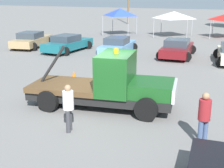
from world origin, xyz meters
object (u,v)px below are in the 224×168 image
canopy_tent_white (174,15)px  person_at_hood (68,105)px  parked_car_teal (68,43)px  parked_car_tan (32,40)px  canopy_tent_blue (120,12)px  tow_truck (110,85)px  parked_car_skyblue (118,46)px  parked_car_maroon (177,48)px  traffic_cone (74,76)px  person_near_truck (204,115)px

canopy_tent_white → person_at_hood: bearing=-86.7°
parked_car_teal → canopy_tent_white: size_ratio=1.42×
parked_car_tan → canopy_tent_blue: (4.21, 10.43, 1.83)m
tow_truck → parked_car_skyblue: (-3.82, 10.89, -0.32)m
tow_truck → person_at_hood: (-0.42, -2.62, -0.00)m
parked_car_tan → parked_car_maroon: (12.40, 0.51, -0.00)m
parked_car_skyblue → person_at_hood: bearing=-169.5°
canopy_tent_white → parked_car_skyblue: bearing=-99.8°
parked_car_teal → canopy_tent_white: canopy_tent_white is taller
parked_car_teal → canopy_tent_blue: canopy_tent_blue is taller
canopy_tent_blue → canopy_tent_white: size_ratio=0.86×
parked_car_skyblue → canopy_tent_blue: 11.37m
person_at_hood → traffic_cone: person_at_hood is taller
parked_car_maroon → parked_car_skyblue: bearing=96.5°
person_near_truck → canopy_tent_blue: 26.09m
tow_truck → parked_car_skyblue: tow_truck is taller
parked_car_skyblue → canopy_tent_white: 11.75m
tow_truck → canopy_tent_white: bearing=86.9°
person_at_hood → tow_truck: bearing=67.3°
tow_truck → parked_car_teal: bearing=119.3°
parked_car_tan → canopy_tent_white: canopy_tent_white is taller
canopy_tent_blue → traffic_cone: (4.26, -18.44, -2.23)m
parked_car_skyblue → person_near_truck: bearing=-152.4°
person_at_hood → parked_car_tan: (-11.37, 13.66, -0.32)m
tow_truck → traffic_cone: (-3.32, 3.02, -0.71)m
person_at_hood → traffic_cone: bearing=103.6°
parked_car_teal → canopy_tent_blue: bearing=3.1°
parked_car_teal → parked_car_skyblue: bearing=-79.9°
parked_car_skyblue → canopy_tent_white: bearing=-13.4°
parked_car_tan → traffic_cone: size_ratio=8.85×
parked_car_tan → canopy_tent_blue: bearing=-31.5°
parked_car_tan → canopy_tent_white: (9.95, 11.33, 1.62)m
tow_truck → parked_car_tan: size_ratio=1.27×
parked_car_teal → canopy_tent_white: bearing=-22.3°
tow_truck → parked_car_teal: tow_truck is taller
parked_car_skyblue → canopy_tent_white: size_ratio=1.29×
person_near_truck → parked_car_teal: (-11.89, 12.43, -0.34)m
traffic_cone → parked_car_tan: bearing=136.6°
tow_truck → parked_car_teal: 13.20m
canopy_tent_blue → traffic_cone: size_ratio=5.43×
canopy_tent_white → traffic_cone: canopy_tent_white is taller
parked_car_tan → canopy_tent_blue: canopy_tent_blue is taller
traffic_cone → tow_truck: bearing=-42.3°
canopy_tent_white → parked_car_tan: bearing=-131.3°
person_near_truck → parked_car_teal: person_near_truck is taller
person_at_hood → parked_car_maroon: person_at_hood is taller
person_at_hood → parked_car_skyblue: 13.94m
tow_truck → person_near_truck: 4.36m
tow_truck → person_at_hood: bearing=-106.8°
parked_car_tan → parked_car_teal: (3.83, -0.51, 0.00)m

